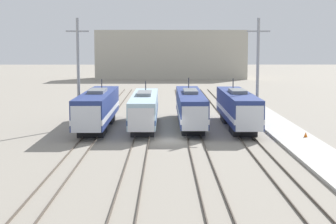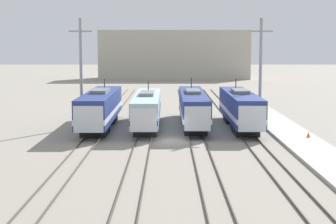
{
  "view_description": "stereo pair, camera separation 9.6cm",
  "coord_description": "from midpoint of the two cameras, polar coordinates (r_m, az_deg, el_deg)",
  "views": [
    {
      "loc": [
        -0.34,
        -52.27,
        9.08
      ],
      "look_at": [
        -0.01,
        1.6,
        2.56
      ],
      "focal_mm": 60.0,
      "sensor_mm": 36.0,
      "label": 1
    },
    {
      "loc": [
        -0.25,
        -52.27,
        9.08
      ],
      "look_at": [
        -0.01,
        1.6,
        2.56
      ],
      "focal_mm": 60.0,
      "sensor_mm": 36.0,
      "label": 2
    }
  ],
  "objects": [
    {
      "name": "ground_plane",
      "position": [
        53.05,
        0.07,
        -2.96
      ],
      "size": [
        400.0,
        400.0,
        0.0
      ],
      "primitive_type": "plane",
      "color": "gray"
    },
    {
      "name": "locomotive_center_left",
      "position": [
        60.85,
        -2.37,
        0.25
      ],
      "size": [
        2.75,
        18.52,
        4.84
      ],
      "color": "#232326",
      "rests_on": "ground_plane"
    },
    {
      "name": "rail_pair_far_left",
      "position": [
        53.54,
        -8.11,
        -2.85
      ],
      "size": [
        1.5,
        120.0,
        0.15
      ],
      "color": "#4C4238",
      "rests_on": "ground_plane"
    },
    {
      "name": "locomotive_center_right",
      "position": [
        62.27,
        2.35,
        0.45
      ],
      "size": [
        2.77,
        20.11,
        5.12
      ],
      "color": "black",
      "rests_on": "ground_plane"
    },
    {
      "name": "traffic_cone",
      "position": [
        55.21,
        13.87,
        -2.25
      ],
      "size": [
        0.37,
        0.37,
        0.48
      ],
      "color": "orange",
      "rests_on": "platform"
    },
    {
      "name": "platform",
      "position": [
        54.47,
        12.98,
        -2.74
      ],
      "size": [
        4.0,
        120.0,
        0.25
      ],
      "color": "#A8A59E",
      "rests_on": "ground_plane"
    },
    {
      "name": "locomotive_far_left",
      "position": [
        61.04,
        -7.14,
        0.35
      ],
      "size": [
        3.07,
        18.87,
        5.08
      ],
      "color": "black",
      "rests_on": "ground_plane"
    },
    {
      "name": "rail_pair_center_right",
      "position": [
        53.11,
        2.81,
        -2.87
      ],
      "size": [
        1.51,
        120.0,
        0.15
      ],
      "color": "#4C4238",
      "rests_on": "ground_plane"
    },
    {
      "name": "catenary_tower_right",
      "position": [
        62.02,
        9.16,
        4.13
      ],
      "size": [
        2.53,
        0.32,
        11.9
      ],
      "color": "gray",
      "rests_on": "ground_plane"
    },
    {
      "name": "rail_pair_far_right",
      "position": [
        53.62,
        8.23,
        -2.84
      ],
      "size": [
        1.5,
        120.0,
        0.15
      ],
      "color": "#4C4238",
      "rests_on": "ground_plane"
    },
    {
      "name": "rail_pair_center_left",
      "position": [
        53.08,
        -2.68,
        -2.88
      ],
      "size": [
        1.51,
        120.0,
        0.15
      ],
      "color": "#4C4238",
      "rests_on": "ground_plane"
    },
    {
      "name": "catenary_tower_left",
      "position": [
        61.91,
        -9.04,
        4.13
      ],
      "size": [
        2.53,
        0.32,
        11.9
      ],
      "color": "gray",
      "rests_on": "ground_plane"
    },
    {
      "name": "locomotive_far_right",
      "position": [
        61.21,
        7.17,
        0.35
      ],
      "size": [
        2.88,
        18.25,
        5.15
      ],
      "color": "black",
      "rests_on": "ground_plane"
    },
    {
      "name": "depot_building",
      "position": [
        149.65,
        0.39,
        5.86
      ],
      "size": [
        39.28,
        10.88,
        12.71
      ],
      "color": "#B2AD9E",
      "rests_on": "ground_plane"
    }
  ]
}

